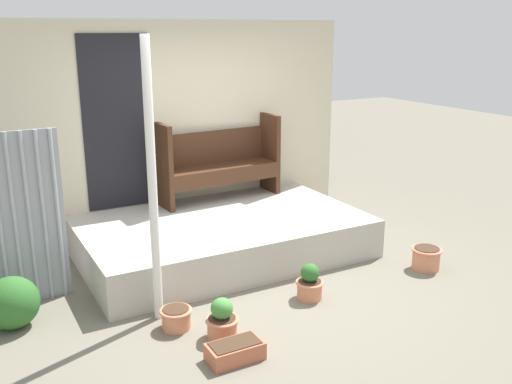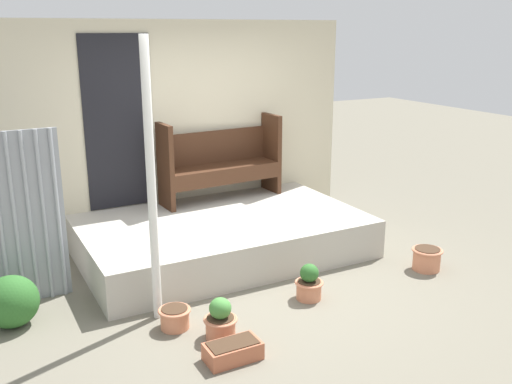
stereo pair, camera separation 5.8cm
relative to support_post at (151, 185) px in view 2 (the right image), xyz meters
The scene contains 11 objects.
ground_plane 1.67m from the support_post, ahead, with size 24.00×24.00×0.00m, color #706B5B.
porch_slab 1.86m from the support_post, 43.11° to the left, with size 3.12×1.91×0.44m.
house_wall 2.32m from the support_post, 61.77° to the left, with size 4.32×0.08×2.60m.
support_post is the anchor object (origin of this frame).
bench 2.32m from the support_post, 50.98° to the left, with size 1.55×0.49×1.01m.
flower_pot_left 1.16m from the support_post, 76.51° to the right, with size 0.29×0.29×0.19m.
flower_pot_middle 1.27m from the support_post, 60.07° to the right, with size 0.29×0.29×0.36m.
flower_pot_right 1.79m from the support_post, 13.92° to the right, with size 0.28×0.28×0.36m.
flower_pot_far_right 3.10m from the support_post, ahead, with size 0.33×0.33×0.24m.
planter_box_rect 1.52m from the support_post, 72.77° to the right, with size 0.44×0.24×0.15m.
shrub_by_fence 1.59m from the support_post, 159.83° to the left, with size 0.47×0.42×0.46m.
Camera 2 is at (-2.52, -4.60, 2.50)m, focal length 40.00 mm.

